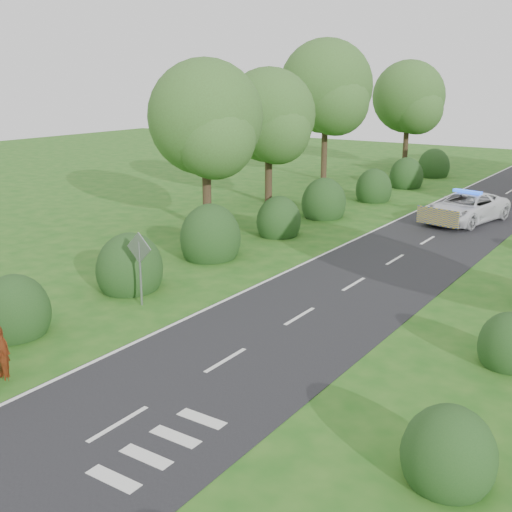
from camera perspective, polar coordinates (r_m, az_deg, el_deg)
The scene contains 10 objects.
ground at distance 17.65m, azimuth -2.72°, elevation -9.29°, with size 120.00×120.00×0.00m, color #205C17.
road at distance 30.35m, azimuth 14.37°, elevation 0.96°, with size 6.00×70.00×0.02m, color black.
road_markings at distance 29.04m, azimuth 10.01°, elevation 0.59°, with size 4.96×70.00×0.01m.
hedgerow_left at distance 30.08m, azimuth 0.54°, elevation 2.77°, with size 2.75×50.41×3.00m.
tree_left_a at distance 31.43m, azimuth -4.32°, elevation 11.75°, with size 5.74×5.60×8.38m.
tree_left_b at distance 38.84m, azimuth 1.35°, elevation 12.07°, with size 5.74×5.60×8.07m.
tree_left_c at distance 48.13m, azimuth 6.47°, elevation 14.43°, with size 6.97×6.80×10.22m.
tree_left_d at distance 56.31m, azimuth 13.60°, elevation 13.35°, with size 6.15×6.00×8.89m.
road_sign at distance 21.59m, azimuth -10.31°, elevation -0.17°, with size 1.06×0.08×2.53m.
police_van at distance 35.74m, azimuth 18.16°, elevation 4.10°, with size 3.72×6.06×1.71m.
Camera 1 is at (9.60, -12.82, 7.42)m, focal length 45.00 mm.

